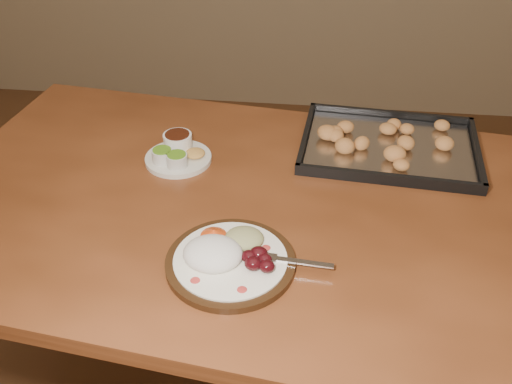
# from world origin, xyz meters

# --- Properties ---
(dining_table) EXTENTS (1.60, 1.07, 0.75)m
(dining_table) POSITION_xyz_m (-0.03, 0.07, 0.65)
(dining_table) COLOR brown
(dining_table) RESTS_ON ground
(dinner_plate) EXTENTS (0.33, 0.26, 0.06)m
(dinner_plate) POSITION_xyz_m (-0.05, -0.13, 0.77)
(dinner_plate) COLOR black
(dinner_plate) RESTS_ON dining_table
(condiment_saucer) EXTENTS (0.17, 0.17, 0.06)m
(condiment_saucer) POSITION_xyz_m (-0.23, 0.23, 0.77)
(condiment_saucer) COLOR silver
(condiment_saucer) RESTS_ON dining_table
(baking_tray) EXTENTS (0.47, 0.36, 0.05)m
(baking_tray) POSITION_xyz_m (0.30, 0.34, 0.77)
(baking_tray) COLOR black
(baking_tray) RESTS_ON dining_table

